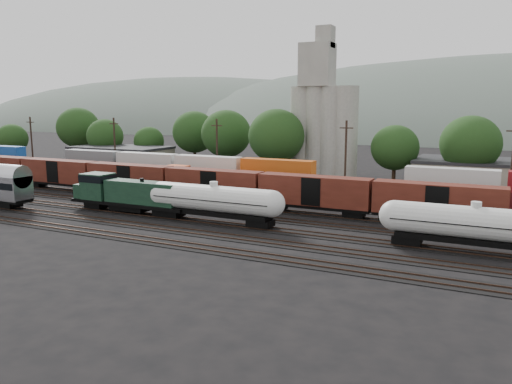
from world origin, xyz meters
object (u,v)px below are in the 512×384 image
at_px(tank_car_a, 214,200).
at_px(grain_silo, 322,122).
at_px(green_locomotive, 124,193).
at_px(orange_locomotive, 200,181).

bearing_deg(tank_car_a, grain_silo, 90.12).
distance_m(green_locomotive, grain_silo, 44.15).
bearing_deg(green_locomotive, tank_car_a, 0.00).
relative_size(tank_car_a, orange_locomotive, 1.04).
height_order(green_locomotive, grain_silo, grain_silo).
bearing_deg(orange_locomotive, grain_silo, 66.26).
xyz_separation_m(green_locomotive, tank_car_a, (14.09, 0.00, 0.15)).
xyz_separation_m(green_locomotive, grain_silo, (14.00, 41.00, 8.52)).
xyz_separation_m(tank_car_a, orange_locomotive, (-11.53, 15.00, -0.34)).
relative_size(green_locomotive, tank_car_a, 0.98).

